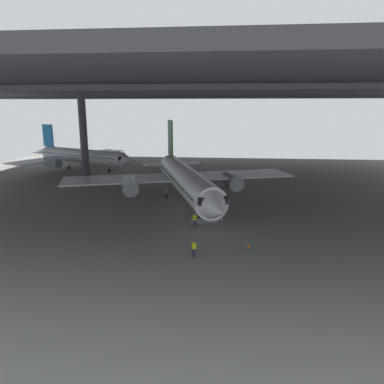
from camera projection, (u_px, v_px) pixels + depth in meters
ground_plane at (183, 203)px, 57.84m from camera, size 110.00×110.00×0.00m
hangar_structure at (191, 89)px, 67.11m from camera, size 121.00×99.00×18.79m
airplane_main at (185, 179)px, 58.22m from camera, size 39.14×39.51×12.51m
boarding_stairs at (207, 216)px, 48.40m from camera, size 4.63×2.71×4.88m
crew_worker_near_nose at (194, 248)px, 36.81m from camera, size 0.50×0.36×1.71m
crew_worker_by_stairs at (195, 219)px, 46.34m from camera, size 0.53×0.31×1.73m
airplane_distant at (81, 156)px, 89.26m from camera, size 31.66×31.77×10.65m
traffic_cone_orange at (249, 246)px, 39.22m from camera, size 0.36×0.36×0.60m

